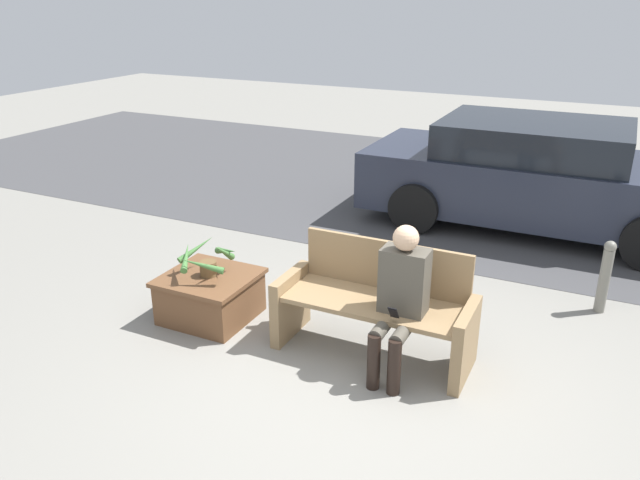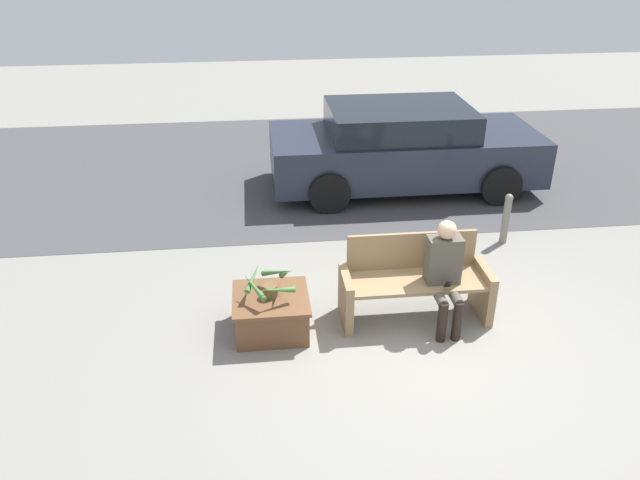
% 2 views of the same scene
% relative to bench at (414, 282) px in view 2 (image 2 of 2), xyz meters
% --- Properties ---
extents(ground_plane, '(30.00, 30.00, 0.00)m').
position_rel_bench_xyz_m(ground_plane, '(0.00, -0.59, -0.43)').
color(ground_plane, gray).
extents(road_surface, '(20.00, 6.00, 0.01)m').
position_rel_bench_xyz_m(road_surface, '(0.00, 4.91, -0.43)').
color(road_surface, '#424244').
rests_on(road_surface, ground_plane).
extents(bench, '(1.65, 0.60, 0.93)m').
position_rel_bench_xyz_m(bench, '(0.00, 0.00, 0.00)').
color(bench, '#8C704C').
rests_on(bench, ground_plane).
extents(person_seated, '(0.37, 0.56, 1.23)m').
position_rel_bench_xyz_m(person_seated, '(0.27, -0.19, 0.25)').
color(person_seated, '#4C473D').
rests_on(person_seated, ground_plane).
extents(planter_box, '(0.82, 0.78, 0.43)m').
position_rel_bench_xyz_m(planter_box, '(-1.60, -0.11, -0.20)').
color(planter_box, brown).
rests_on(planter_box, ground_plane).
extents(potted_plant, '(0.58, 0.58, 0.39)m').
position_rel_bench_xyz_m(potted_plant, '(-1.61, -0.12, 0.17)').
color(potted_plant, brown).
rests_on(potted_plant, planter_box).
extents(parked_car, '(4.34, 1.98, 1.37)m').
position_rel_bench_xyz_m(parked_car, '(0.73, 3.77, 0.25)').
color(parked_car, '#232838').
rests_on(parked_car, ground_plane).
extents(bollard_post, '(0.11, 0.11, 0.73)m').
position_rel_bench_xyz_m(bollard_post, '(1.69, 1.61, -0.05)').
color(bollard_post, slate).
rests_on(bollard_post, ground_plane).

